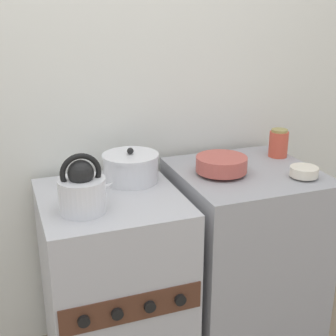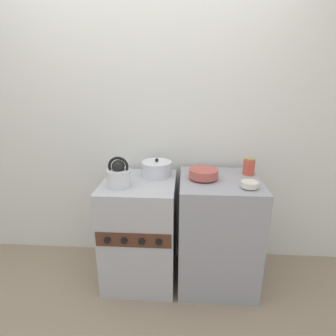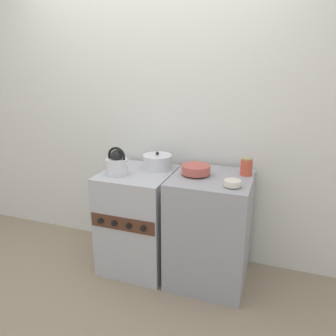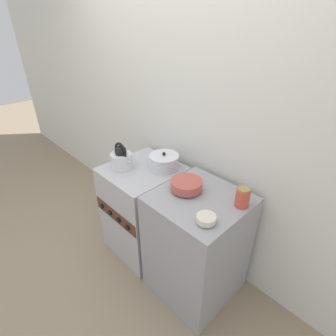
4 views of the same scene
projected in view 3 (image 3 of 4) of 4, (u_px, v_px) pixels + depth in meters
ground_plane at (125, 282)px, 2.65m from camera, size 12.00×12.00×0.00m
wall_back at (154, 116)px, 2.87m from camera, size 7.00×0.06×2.50m
stove at (139, 219)px, 2.79m from camera, size 0.56×0.62×0.85m
counter at (210, 229)px, 2.59m from camera, size 0.60×0.60×0.88m
kettle at (117, 164)px, 2.57m from camera, size 0.21×0.17×0.22m
cooking_pot at (157, 162)px, 2.72m from camera, size 0.24×0.24×0.15m
enamel_bowl at (196, 169)px, 2.48m from camera, size 0.22×0.22×0.08m
small_ceramic_bowl at (233, 183)px, 2.24m from camera, size 0.12×0.12×0.05m
storage_jar at (246, 167)px, 2.47m from camera, size 0.09×0.09×0.13m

